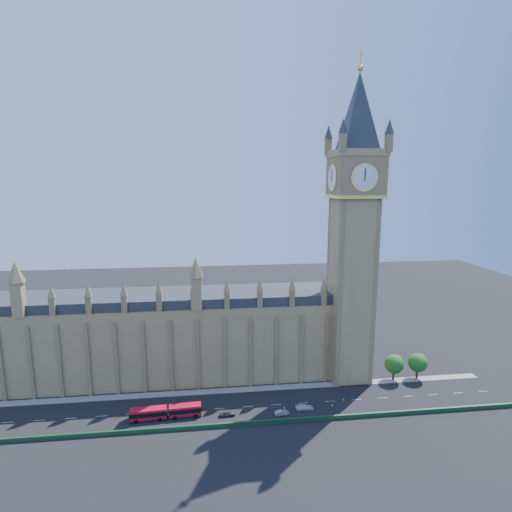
{
  "coord_description": "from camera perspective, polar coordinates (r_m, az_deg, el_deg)",
  "views": [
    {
      "loc": [
        -5.98,
        -103.21,
        62.16
      ],
      "look_at": [
        7.5,
        10.0,
        41.58
      ],
      "focal_mm": 28.0,
      "sensor_mm": 36.0,
      "label": 1
    }
  ],
  "objects": [
    {
      "name": "elizabeth_tower",
      "position": [
        125.41,
        13.84,
        6.47
      ],
      "size": [
        20.59,
        20.59,
        105.0
      ],
      "color": "#A3794E",
      "rests_on": "ground"
    },
    {
      "name": "palace_westminster",
      "position": [
        135.54,
        -14.67,
        -10.99
      ],
      "size": [
        120.0,
        20.0,
        28.0
      ],
      "color": "#A3794E",
      "rests_on": "ground"
    },
    {
      "name": "red_bus",
      "position": [
        117.79,
        -12.76,
        -20.93
      ],
      "size": [
        18.99,
        3.91,
        3.21
      ],
      "rotation": [
        0.0,
        0.0,
        0.06
      ],
      "color": "red",
      "rests_on": "ground"
    },
    {
      "name": "cone_c",
      "position": [
        125.89,
        12.42,
        -19.44
      ],
      "size": [
        0.51,
        0.51,
        0.68
      ],
      "rotation": [
        0.0,
        0.0,
        0.22
      ],
      "color": "black",
      "rests_on": "ground"
    },
    {
      "name": "cone_d",
      "position": [
        122.71,
        10.82,
        -20.22
      ],
      "size": [
        0.43,
        0.43,
        0.67
      ],
      "rotation": [
        0.0,
        0.0,
        0.02
      ],
      "color": "black",
      "rests_on": "ground"
    },
    {
      "name": "cone_b",
      "position": [
        119.81,
        4.06,
        -20.86
      ],
      "size": [
        0.47,
        0.47,
        0.67
      ],
      "rotation": [
        0.0,
        0.0,
        -0.12
      ],
      "color": "black",
      "rests_on": "ground"
    },
    {
      "name": "bridge_parapet",
      "position": [
        112.7,
        -2.87,
        -22.89
      ],
      "size": [
        160.0,
        0.6,
        1.2
      ],
      "primitive_type": "cube",
      "color": "#1E4C2D",
      "rests_on": "ground"
    },
    {
      "name": "kerb_north",
      "position": [
        128.81,
        -3.47,
        -18.6
      ],
      "size": [
        160.0,
        3.0,
        0.16
      ],
      "primitive_type": "cube",
      "color": "gray",
      "rests_on": "ground"
    },
    {
      "name": "ground",
      "position": [
        120.63,
        -3.19,
        -20.8
      ],
      "size": [
        400.0,
        400.0,
        0.0
      ],
      "primitive_type": "plane",
      "color": "black",
      "rests_on": "ground"
    },
    {
      "name": "cone_a",
      "position": [
        118.62,
        4.2,
        -21.18
      ],
      "size": [
        0.54,
        0.54,
        0.78
      ],
      "rotation": [
        0.0,
        0.0,
        0.11
      ],
      "color": "black",
      "rests_on": "ground"
    },
    {
      "name": "tree_east_far",
      "position": [
        142.87,
        22.17,
        -13.86
      ],
      "size": [
        6.0,
        6.0,
        8.5
      ],
      "color": "#382619",
      "rests_on": "ground"
    },
    {
      "name": "tree_east_near",
      "position": [
        139.35,
        19.19,
        -14.29
      ],
      "size": [
        6.0,
        6.0,
        8.5
      ],
      "color": "#382619",
      "rests_on": "ground"
    },
    {
      "name": "car_grey",
      "position": [
        116.86,
        -4.11,
        -21.51
      ],
      "size": [
        4.42,
        2.04,
        1.47
      ],
      "primitive_type": "imported",
      "rotation": [
        0.0,
        0.0,
        1.64
      ],
      "color": "#42454A",
      "rests_on": "ground"
    },
    {
      "name": "car_white",
      "position": [
        119.9,
        6.95,
        -20.67
      ],
      "size": [
        5.14,
        2.33,
        1.46
      ],
      "primitive_type": "imported",
      "rotation": [
        0.0,
        0.0,
        1.51
      ],
      "color": "silver",
      "rests_on": "ground"
    },
    {
      "name": "car_silver",
      "position": [
        117.27,
        3.72,
        -21.43
      ],
      "size": [
        3.98,
        1.67,
        1.28
      ],
      "primitive_type": "imported",
      "rotation": [
        0.0,
        0.0,
        1.65
      ],
      "color": "#A2A3A9",
      "rests_on": "ground"
    }
  ]
}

